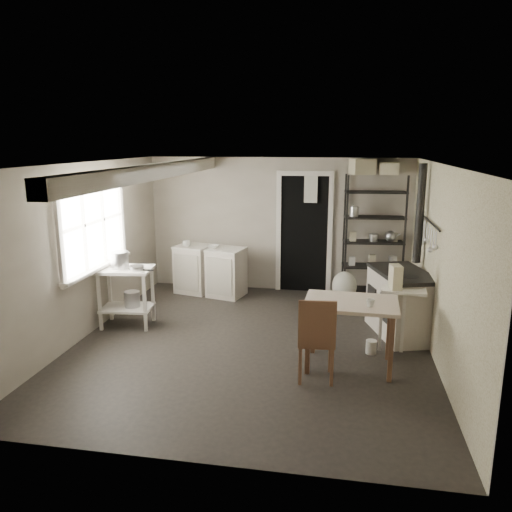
% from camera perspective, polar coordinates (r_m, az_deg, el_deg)
% --- Properties ---
extents(floor, '(5.00, 5.00, 0.00)m').
position_cam_1_polar(floor, '(6.57, -0.46, -9.97)').
color(floor, black).
rests_on(floor, ground).
extents(ceiling, '(5.00, 5.00, 0.00)m').
position_cam_1_polar(ceiling, '(6.06, -0.50, 10.49)').
color(ceiling, white).
rests_on(ceiling, wall_back).
extents(wall_back, '(4.50, 0.02, 2.30)m').
position_cam_1_polar(wall_back, '(8.64, 2.56, 3.56)').
color(wall_back, '#A89E8F').
rests_on(wall_back, ground).
extents(wall_front, '(4.50, 0.02, 2.30)m').
position_cam_1_polar(wall_front, '(3.89, -7.31, -8.46)').
color(wall_front, '#A89E8F').
rests_on(wall_front, ground).
extents(wall_left, '(0.02, 5.00, 2.30)m').
position_cam_1_polar(wall_left, '(6.98, -18.97, 0.58)').
color(wall_left, '#A89E8F').
rests_on(wall_left, ground).
extents(wall_right, '(0.02, 5.00, 2.30)m').
position_cam_1_polar(wall_right, '(6.22, 20.35, -0.98)').
color(wall_right, '#A89E8F').
rests_on(wall_right, ground).
extents(window, '(0.12, 1.76, 1.28)m').
position_cam_1_polar(window, '(7.07, -18.19, 3.69)').
color(window, silver).
rests_on(window, wall_left).
extents(doorway, '(0.96, 0.10, 2.08)m').
position_cam_1_polar(doorway, '(8.59, 5.50, 2.44)').
color(doorway, silver).
rests_on(doorway, ground).
extents(ceiling_beam, '(0.18, 5.00, 0.18)m').
position_cam_1_polar(ceiling_beam, '(6.39, -11.29, 9.48)').
color(ceiling_beam, silver).
rests_on(ceiling_beam, ceiling).
extents(wallpaper_panel, '(0.01, 5.00, 2.30)m').
position_cam_1_polar(wallpaper_panel, '(6.22, 20.26, -0.98)').
color(wallpaper_panel, beige).
rests_on(wallpaper_panel, wall_right).
extents(utensil_rail, '(0.06, 1.20, 0.44)m').
position_cam_1_polar(utensil_rail, '(6.71, 19.24, 3.58)').
color(utensil_rail, silver).
rests_on(utensil_rail, wall_right).
extents(prep_table, '(0.79, 0.61, 0.84)m').
position_cam_1_polar(prep_table, '(7.29, -14.54, -4.70)').
color(prep_table, silver).
rests_on(prep_table, ground).
extents(stockpot, '(0.33, 0.33, 0.27)m').
position_cam_1_polar(stockpot, '(7.17, -15.33, -0.57)').
color(stockpot, silver).
rests_on(stockpot, prep_table).
extents(saucepan, '(0.23, 0.23, 0.11)m').
position_cam_1_polar(saucepan, '(7.02, -13.47, -1.51)').
color(saucepan, silver).
rests_on(saucepan, prep_table).
extents(bucket, '(0.29, 0.29, 0.24)m').
position_cam_1_polar(bucket, '(7.27, -13.97, -4.84)').
color(bucket, silver).
rests_on(bucket, prep_table).
extents(base_cabinets, '(1.34, 0.80, 0.82)m').
position_cam_1_polar(base_cabinets, '(8.54, -5.28, -1.32)').
color(base_cabinets, beige).
rests_on(base_cabinets, ground).
extents(mixing_bowl, '(0.31, 0.31, 0.06)m').
position_cam_1_polar(mixing_bowl, '(8.37, -4.89, 1.84)').
color(mixing_bowl, silver).
rests_on(mixing_bowl, base_cabinets).
extents(counter_cup, '(0.16, 0.16, 0.11)m').
position_cam_1_polar(counter_cup, '(8.50, -7.97, 2.08)').
color(counter_cup, silver).
rests_on(counter_cup, base_cabinets).
extents(shelf_rack, '(1.00, 0.48, 2.04)m').
position_cam_1_polar(shelf_rack, '(8.42, 13.25, 1.60)').
color(shelf_rack, black).
rests_on(shelf_rack, ground).
extents(shelf_jar, '(0.10, 0.10, 0.20)m').
position_cam_1_polar(shelf_jar, '(8.31, 10.98, 4.51)').
color(shelf_jar, silver).
rests_on(shelf_jar, shelf_rack).
extents(storage_box_a, '(0.43, 0.41, 0.24)m').
position_cam_1_polar(storage_box_a, '(8.26, 11.99, 8.87)').
color(storage_box_a, beige).
rests_on(storage_box_a, shelf_rack).
extents(storage_box_b, '(0.30, 0.28, 0.19)m').
position_cam_1_polar(storage_box_b, '(8.33, 14.89, 8.61)').
color(storage_box_b, beige).
rests_on(storage_box_b, shelf_rack).
extents(stove, '(0.92, 1.25, 0.88)m').
position_cam_1_polar(stove, '(7.00, 16.29, -5.22)').
color(stove, beige).
rests_on(stove, ground).
extents(stovepipe, '(0.13, 0.13, 1.28)m').
position_cam_1_polar(stovepipe, '(7.22, 18.22, 4.59)').
color(stovepipe, black).
rests_on(stovepipe, stove).
extents(side_ledge, '(0.55, 0.32, 0.82)m').
position_cam_1_polar(side_ledge, '(6.43, 16.30, -6.93)').
color(side_ledge, silver).
rests_on(side_ledge, ground).
extents(oats_box, '(0.15, 0.22, 0.29)m').
position_cam_1_polar(oats_box, '(6.24, 15.69, -1.92)').
color(oats_box, beige).
rests_on(oats_box, side_ledge).
extents(work_table, '(1.08, 0.78, 0.79)m').
position_cam_1_polar(work_table, '(5.91, 10.66, -8.92)').
color(work_table, beige).
rests_on(work_table, ground).
extents(table_cup, '(0.12, 0.12, 0.08)m').
position_cam_1_polar(table_cup, '(5.63, 12.91, -5.59)').
color(table_cup, silver).
rests_on(table_cup, work_table).
extents(chair, '(0.43, 0.45, 0.96)m').
position_cam_1_polar(chair, '(5.53, 6.89, -9.18)').
color(chair, brown).
rests_on(chair, ground).
extents(flour_sack, '(0.45, 0.39, 0.49)m').
position_cam_1_polar(flour_sack, '(8.32, 10.07, -3.42)').
color(flour_sack, beige).
rests_on(flour_sack, ground).
extents(floor_crock, '(0.15, 0.15, 0.17)m').
position_cam_1_polar(floor_crock, '(6.42, 13.03, -10.16)').
color(floor_crock, silver).
rests_on(floor_crock, ground).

